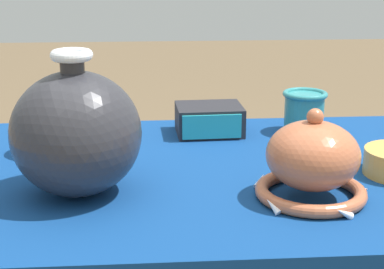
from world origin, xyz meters
The scene contains 6 objects.
display_table centered at (0.00, -0.01, 0.67)m, with size 1.27×0.69×0.74m.
vase_tall_bulbous centered at (-0.25, -0.10, 0.85)m, with size 0.21×0.21×0.24m.
vase_dome_bell centered at (0.13, -0.15, 0.80)m, with size 0.19×0.19×0.15m.
mosaic_tile_box centered at (0.00, 0.23, 0.77)m, with size 0.15×0.13×0.06m.
jar_round_ivory centered at (-0.34, 0.12, 0.80)m, with size 0.11×0.11×0.12m.
cup_wide_teal centered at (0.21, 0.22, 0.79)m, with size 0.10×0.10×0.09m.
Camera 1 is at (-0.13, -1.03, 1.12)m, focal length 55.00 mm.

